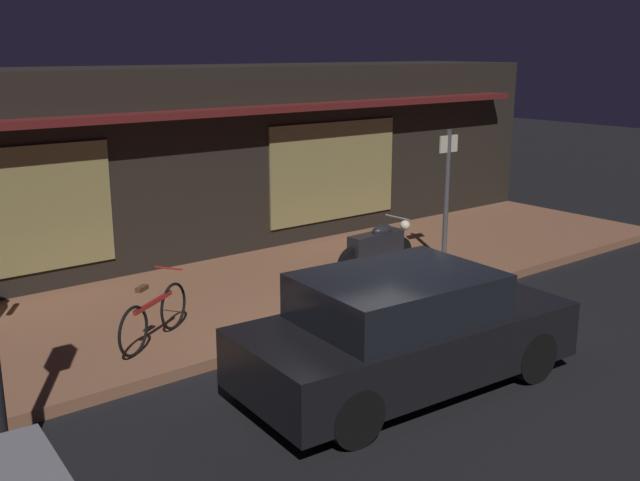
% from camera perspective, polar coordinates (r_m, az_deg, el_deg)
% --- Properties ---
extents(ground_plane, '(60.00, 60.00, 0.00)m').
position_cam_1_polar(ground_plane, '(10.02, 5.15, -8.67)').
color(ground_plane, black).
extents(sidewalk_slab, '(18.00, 4.00, 0.15)m').
position_cam_1_polar(sidewalk_slab, '(12.19, -4.62, -4.00)').
color(sidewalk_slab, brown).
rests_on(sidewalk_slab, ground_plane).
extents(storefront_building, '(18.00, 3.30, 3.60)m').
position_cam_1_polar(storefront_building, '(14.66, -12.23, 5.82)').
color(storefront_building, black).
rests_on(storefront_building, ground_plane).
extents(motorcycle, '(1.70, 0.55, 0.97)m').
position_cam_1_polar(motorcycle, '(12.70, 4.41, -0.54)').
color(motorcycle, black).
rests_on(motorcycle, sidewalk_slab).
extents(bicycle_parked, '(1.42, 0.93, 0.91)m').
position_cam_1_polar(bicycle_parked, '(10.10, -12.59, -5.68)').
color(bicycle_parked, black).
rests_on(bicycle_parked, sidewalk_slab).
extents(sign_post, '(0.44, 0.09, 2.40)m').
position_cam_1_polar(sign_post, '(13.54, 9.67, 3.98)').
color(sign_post, '#47474C').
rests_on(sign_post, sidewalk_slab).
extents(parked_car_far, '(4.22, 2.05, 1.42)m').
position_cam_1_polar(parked_car_far, '(8.89, 6.40, -6.88)').
color(parked_car_far, black).
rests_on(parked_car_far, ground_plane).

